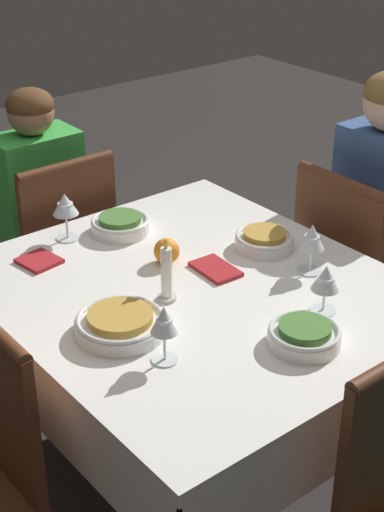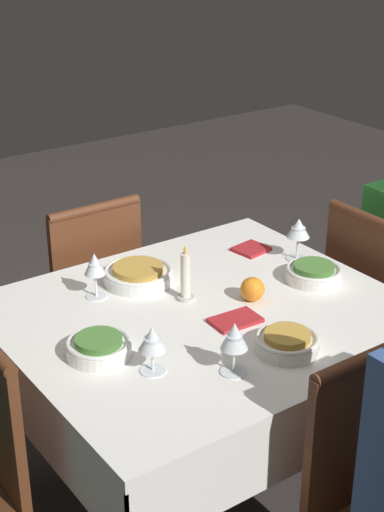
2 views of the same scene
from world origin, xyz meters
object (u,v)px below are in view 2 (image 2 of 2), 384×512
at_px(bowl_south, 138,274).
at_px(wine_glass_south, 95,266).
at_px(dining_table, 204,338).
at_px(bowl_west, 314,273).
at_px(bowl_north, 287,342).
at_px(wine_glass_east, 152,341).
at_px(bowl_east, 99,347).
at_px(wine_glass_west, 298,230).
at_px(napkin_red_folded, 251,249).
at_px(chair_south, 85,293).
at_px(candle_centerpiece, 186,279).
at_px(chair_west, 381,308).
at_px(orange_fruit, 252,289).
at_px(napkin_spare_side, 235,320).
at_px(wine_glass_north, 234,338).

xyz_separation_m(bowl_south, wine_glass_south, (0.16, 0.02, 0.08)).
xyz_separation_m(dining_table, bowl_west, (-0.41, 0.03, 0.12)).
bearing_deg(bowl_north, wine_glass_east, -19.39).
xyz_separation_m(bowl_east, wine_glass_west, (-0.86, -0.15, 0.08)).
xyz_separation_m(bowl_west, wine_glass_south, (0.63, -0.30, 0.08)).
height_order(bowl_east, napkin_red_folded, bowl_east).
relative_size(chair_south, bowl_east, 4.95).
bearing_deg(candle_centerpiece, dining_table, 88.73).
relative_size(chair_west, bowl_north, 4.99).
bearing_deg(chair_south, wine_glass_west, 129.94).
bearing_deg(candle_centerpiece, orange_fruit, 142.55).
bearing_deg(dining_table, chair_west, 179.57).
relative_size(bowl_east, wine_glass_east, 1.35).
bearing_deg(bowl_south, bowl_east, 44.73).
distance_m(chair_south, bowl_north, 1.07).
relative_size(wine_glass_east, napkin_spare_side, 0.89).
xyz_separation_m(chair_west, napkin_spare_side, (0.76, 0.10, 0.24)).
bearing_deg(bowl_south, napkin_red_folded, 177.41).
distance_m(chair_west, chair_south, 1.11).
bearing_deg(bowl_east, orange_fruit, -179.11).
distance_m(chair_south, orange_fruit, 0.82).
bearing_deg(napkin_spare_side, bowl_east, -9.52).
bearing_deg(bowl_south, chair_west, 161.13).
relative_size(bowl_north, wine_glass_west, 1.18).
bearing_deg(dining_table, wine_glass_west, -165.95).
distance_m(wine_glass_north, wine_glass_south, 0.59).
xyz_separation_m(bowl_south, napkin_spare_side, (-0.09, 0.39, -0.02)).
bearing_deg(chair_west, chair_south, 48.45).
height_order(chair_south, napkin_red_folded, chair_south).
bearing_deg(chair_south, bowl_north, 94.61).
bearing_deg(bowl_north, napkin_red_folded, -120.74).
bearing_deg(orange_fruit, candle_centerpiece, -37.45).
bearing_deg(napkin_red_folded, wine_glass_east, 32.81).
relative_size(wine_glass_east, orange_fruit, 1.76).
xyz_separation_m(chair_west, bowl_east, (1.18, 0.03, 0.26)).
relative_size(bowl_west, wine_glass_west, 1.22).
height_order(bowl_south, napkin_spare_side, bowl_south).
xyz_separation_m(bowl_north, bowl_south, (0.11, -0.60, -0.00)).
distance_m(dining_table, bowl_west, 0.43).
relative_size(chair_south, bowl_south, 3.90).
distance_m(chair_west, bowl_north, 0.85).
bearing_deg(bowl_east, wine_glass_north, 131.65).
distance_m(bowl_west, orange_fruit, 0.25).
xyz_separation_m(wine_glass_north, bowl_east, (0.25, -0.28, -0.08)).
height_order(chair_south, bowl_north, chair_south).
bearing_deg(chair_west, wine_glass_north, 108.10).
height_order(bowl_north, candle_centerpiece, candle_centerpiece).
bearing_deg(chair_south, napkin_red_folded, 132.65).
xyz_separation_m(bowl_east, candle_centerpiece, (-0.38, -0.13, 0.04)).
xyz_separation_m(wine_glass_south, candle_centerpiece, (-0.22, 0.17, -0.04)).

